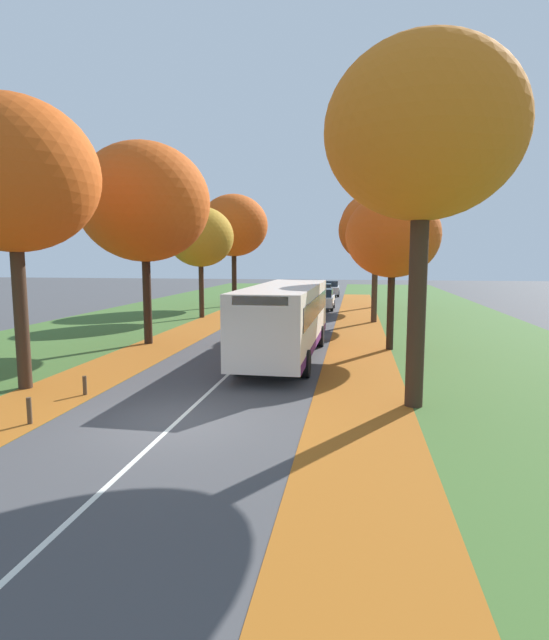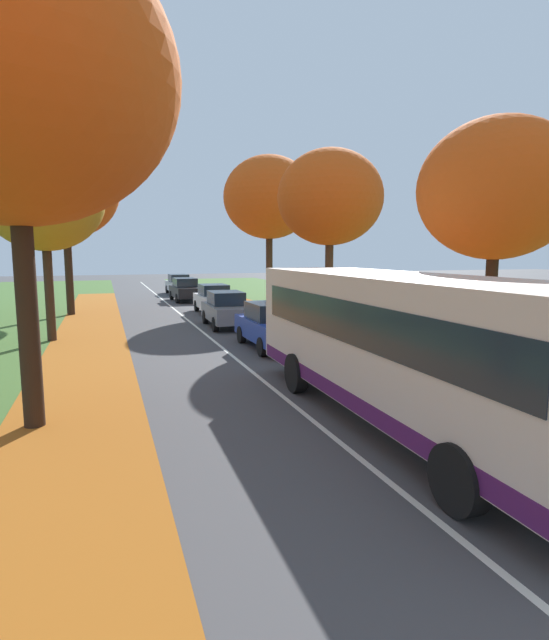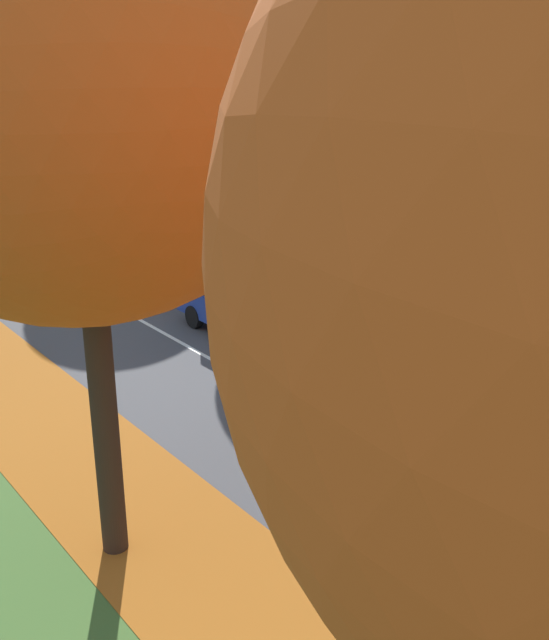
# 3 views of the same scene
# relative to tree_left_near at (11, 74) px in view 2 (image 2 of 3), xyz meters

# --- Properties ---
(leaf_litter_left) EXTENTS (2.80, 60.00, 0.00)m
(leaf_litter_left) POSITION_rel_tree_left_near_xyz_m (0.75, 3.25, -6.61)
(leaf_litter_left) COLOR #9E5619
(leaf_litter_left) RESTS_ON grass_verge_left
(grass_verge_right) EXTENTS (12.00, 90.00, 0.01)m
(grass_verge_right) POSITION_rel_tree_left_near_xyz_m (14.55, 9.25, -6.61)
(grass_verge_right) COLOR #3D6028
(grass_verge_right) RESTS_ON ground
(leaf_litter_right) EXTENTS (2.80, 60.00, 0.00)m
(leaf_litter_right) POSITION_rel_tree_left_near_xyz_m (9.95, 3.25, -6.61)
(leaf_litter_right) COLOR #9E5619
(leaf_litter_right) RESTS_ON grass_verge_right
(road_centre_line) EXTENTS (0.12, 80.00, 0.01)m
(road_centre_line) POSITION_rel_tree_left_near_xyz_m (5.35, 9.25, -6.61)
(road_centre_line) COLOR silver
(road_centre_line) RESTS_ON ground
(tree_left_near) EXTENTS (6.07, 6.07, 9.36)m
(tree_left_near) POSITION_rel_tree_left_near_xyz_m (0.00, 0.00, 0.00)
(tree_left_near) COLOR black
(tree_left_near) RESTS_ON ground
(tree_left_mid) EXTENTS (4.46, 4.46, 7.48)m
(tree_left_mid) POSITION_rel_tree_left_near_xyz_m (-0.61, 10.39, -1.17)
(tree_left_mid) COLOR #382619
(tree_left_mid) RESTS_ON ground
(tree_left_far) EXTENTS (5.70, 5.70, 9.30)m
(tree_left_far) POSITION_rel_tree_left_near_xyz_m (-0.40, 18.93, 0.10)
(tree_left_far) COLOR black
(tree_left_far) RESTS_ON ground
(tree_right_near) EXTENTS (4.10, 4.10, 6.91)m
(tree_right_near) POSITION_rel_tree_left_near_xyz_m (11.29, 0.29, -1.57)
(tree_right_near) COLOR black
(tree_right_near) RESTS_ON ground
(tree_right_mid) EXTENTS (4.64, 4.64, 7.89)m
(tree_right_mid) POSITION_rel_tree_left_near_xyz_m (10.93, 9.80, -0.83)
(tree_right_mid) COLOR #422D1E
(tree_right_mid) RESTS_ON ground
(tree_right_far) EXTENTS (5.65, 5.65, 9.32)m
(tree_right_far) POSITION_rel_tree_left_near_xyz_m (11.27, 19.39, 0.14)
(tree_right_far) COLOR #382619
(tree_right_far) RESTS_ON ground
(bus) EXTENTS (2.78, 10.44, 2.98)m
(bus) POSITION_rel_tree_left_near_xyz_m (6.95, -2.29, -4.91)
(bus) COLOR beige
(bus) RESTS_ON ground
(car_blue_lead) EXTENTS (1.80, 4.21, 1.62)m
(car_blue_lead) POSITION_rel_tree_left_near_xyz_m (7.05, 6.26, -5.80)
(car_blue_lead) COLOR #233D9E
(car_blue_lead) RESTS_ON ground
(car_grey_following) EXTENTS (1.87, 4.24, 1.62)m
(car_grey_following) POSITION_rel_tree_left_near_xyz_m (6.71, 11.84, -5.80)
(car_grey_following) COLOR slate
(car_grey_following) RESTS_ON ground
(car_white_third_in_line) EXTENTS (1.80, 4.21, 1.62)m
(car_white_third_in_line) POSITION_rel_tree_left_near_xyz_m (7.23, 17.05, -5.80)
(car_white_third_in_line) COLOR silver
(car_white_third_in_line) RESTS_ON ground
(car_black_fourth_in_line) EXTENTS (1.87, 4.25, 1.62)m
(car_black_fourth_in_line) POSITION_rel_tree_left_near_xyz_m (6.78, 24.66, -5.80)
(car_black_fourth_in_line) COLOR black
(car_black_fourth_in_line) RESTS_ON ground
(car_silver_trailing) EXTENTS (1.86, 4.24, 1.62)m
(car_silver_trailing) POSITION_rel_tree_left_near_xyz_m (7.20, 30.84, -5.80)
(car_silver_trailing) COLOR #B7BABF
(car_silver_trailing) RESTS_ON ground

